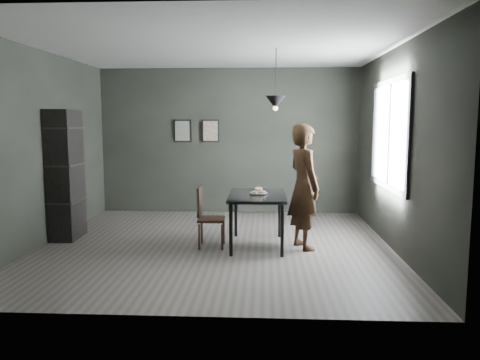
{
  "coord_description": "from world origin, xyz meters",
  "views": [
    {
      "loc": [
        0.7,
        -6.59,
        1.79
      ],
      "look_at": [
        0.35,
        0.05,
        0.95
      ],
      "focal_mm": 35.0,
      "sensor_mm": 36.0,
      "label": 1
    }
  ],
  "objects_px": {
    "woman": "(304,186)",
    "pendant_lamp": "(276,102)",
    "cafe_table": "(257,200)",
    "shelf_unit": "(65,175)",
    "white_plate": "(259,194)",
    "wood_chair": "(206,213)"
  },
  "relations": [
    {
      "from": "shelf_unit",
      "to": "pendant_lamp",
      "type": "distance_m",
      "value": 3.35
    },
    {
      "from": "wood_chair",
      "to": "pendant_lamp",
      "type": "relative_size",
      "value": 1.0
    },
    {
      "from": "shelf_unit",
      "to": "pendant_lamp",
      "type": "height_order",
      "value": "pendant_lamp"
    },
    {
      "from": "woman",
      "to": "pendant_lamp",
      "type": "relative_size",
      "value": 2.04
    },
    {
      "from": "cafe_table",
      "to": "pendant_lamp",
      "type": "distance_m",
      "value": 1.41
    },
    {
      "from": "white_plate",
      "to": "wood_chair",
      "type": "distance_m",
      "value": 0.8
    },
    {
      "from": "wood_chair",
      "to": "pendant_lamp",
      "type": "bearing_deg",
      "value": 10.11
    },
    {
      "from": "white_plate",
      "to": "cafe_table",
      "type": "bearing_deg",
      "value": -110.77
    },
    {
      "from": "white_plate",
      "to": "shelf_unit",
      "type": "height_order",
      "value": "shelf_unit"
    },
    {
      "from": "cafe_table",
      "to": "shelf_unit",
      "type": "xyz_separation_m",
      "value": [
        -2.92,
        0.31,
        0.31
      ]
    },
    {
      "from": "white_plate",
      "to": "woman",
      "type": "bearing_deg",
      "value": -10.86
    },
    {
      "from": "woman",
      "to": "pendant_lamp",
      "type": "bearing_deg",
      "value": 44.28
    },
    {
      "from": "pendant_lamp",
      "to": "cafe_table",
      "type": "bearing_deg",
      "value": -158.2
    },
    {
      "from": "white_plate",
      "to": "pendant_lamp",
      "type": "distance_m",
      "value": 1.32
    },
    {
      "from": "cafe_table",
      "to": "woman",
      "type": "height_order",
      "value": "woman"
    },
    {
      "from": "woman",
      "to": "pendant_lamp",
      "type": "xyz_separation_m",
      "value": [
        -0.4,
        0.17,
        1.17
      ]
    },
    {
      "from": "white_plate",
      "to": "wood_chair",
      "type": "bearing_deg",
      "value": -169.23
    },
    {
      "from": "white_plate",
      "to": "wood_chair",
      "type": "height_order",
      "value": "wood_chair"
    },
    {
      "from": "cafe_table",
      "to": "shelf_unit",
      "type": "bearing_deg",
      "value": 174.01
    },
    {
      "from": "white_plate",
      "to": "shelf_unit",
      "type": "relative_size",
      "value": 0.12
    },
    {
      "from": "white_plate",
      "to": "shelf_unit",
      "type": "xyz_separation_m",
      "value": [
        -2.94,
        0.26,
        0.22
      ]
    },
    {
      "from": "woman",
      "to": "white_plate",
      "type": "bearing_deg",
      "value": 56.72
    }
  ]
}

